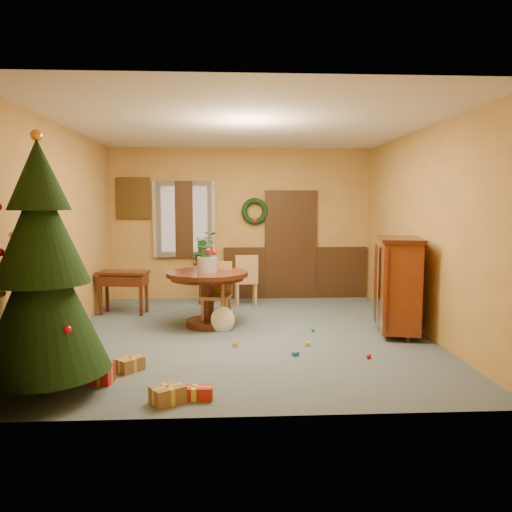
{
  "coord_description": "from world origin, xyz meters",
  "views": [
    {
      "loc": [
        -0.25,
        -6.91,
        1.84
      ],
      "look_at": [
        0.15,
        0.4,
        1.08
      ],
      "focal_mm": 35.0,
      "sensor_mm": 36.0,
      "label": 1
    }
  ],
  "objects": [
    {
      "name": "toy_e",
      "position": [
        -0.17,
        -0.62,
        0.03
      ],
      "size": [
        0.08,
        0.05,
        0.05
      ],
      "primitive_type": "cube",
      "rotation": [
        0.0,
        0.0,
        -0.05
      ],
      "color": "gold",
      "rests_on": "floor"
    },
    {
      "name": "chair_near",
      "position": [
        -0.43,
        0.62,
        0.52
      ],
      "size": [
        0.49,
        0.49,
        0.96
      ],
      "color": "#A56F42",
      "rests_on": "floor"
    },
    {
      "name": "gift_d",
      "position": [
        -0.58,
        -2.33,
        0.06
      ],
      "size": [
        0.35,
        0.15,
        0.12
      ],
      "color": "#A51C16",
      "rests_on": "floor"
    },
    {
      "name": "room_envelope",
      "position": [
        0.21,
        2.7,
        1.12
      ],
      "size": [
        5.5,
        5.5,
        5.5
      ],
      "color": "#394653",
      "rests_on": "ground"
    },
    {
      "name": "stand_plant",
      "position": [
        -0.76,
        2.14,
        0.98
      ],
      "size": [
        0.28,
        0.24,
        0.43
      ],
      "primitive_type": "imported",
      "rotation": [
        0.0,
        0.0,
        -0.24
      ],
      "color": "#19471E",
      "rests_on": "plant_stand"
    },
    {
      "name": "christmas_tree",
      "position": [
        -2.03,
        -2.1,
        1.2
      ],
      "size": [
        1.23,
        1.23,
        2.53
      ],
      "color": "#382111",
      "rests_on": "floor"
    },
    {
      "name": "centerpiece_plant",
      "position": [
        -0.57,
        0.48,
        1.25
      ],
      "size": [
        0.34,
        0.3,
        0.38
      ],
      "primitive_type": "imported",
      "color": "#1E4C23",
      "rests_on": "urn"
    },
    {
      "name": "plant_stand",
      "position": [
        -0.76,
        2.14,
        0.47
      ],
      "size": [
        0.3,
        0.3,
        0.76
      ],
      "color": "black",
      "rests_on": "floor"
    },
    {
      "name": "gift_b",
      "position": [
        -1.56,
        -1.86,
        0.1
      ],
      "size": [
        0.23,
        0.23,
        0.21
      ],
      "color": "#A51C16",
      "rests_on": "floor"
    },
    {
      "name": "sideboard",
      "position": [
        2.15,
        -0.07,
        0.73
      ],
      "size": [
        0.79,
        1.17,
        1.37
      ],
      "color": "#5A150A",
      "rests_on": "floor"
    },
    {
      "name": "gift_a",
      "position": [
        -0.82,
        -2.4,
        0.08
      ],
      "size": [
        0.36,
        0.34,
        0.16
      ],
      "color": "brown",
      "rests_on": "floor"
    },
    {
      "name": "dining_table",
      "position": [
        -0.57,
        0.48,
        0.58
      ],
      "size": [
        1.21,
        1.21,
        0.83
      ],
      "color": "black",
      "rests_on": "floor"
    },
    {
      "name": "writing_desk",
      "position": [
        -2.02,
        1.44,
        0.55
      ],
      "size": [
        0.87,
        0.52,
        0.72
      ],
      "color": "black",
      "rests_on": "floor"
    },
    {
      "name": "urn",
      "position": [
        -0.57,
        0.48,
        0.95
      ],
      "size": [
        0.3,
        0.3,
        0.22
      ],
      "primitive_type": "cylinder",
      "color": "slate",
      "rests_on": "dining_table"
    },
    {
      "name": "guitar",
      "position": [
        -0.34,
        0.19,
        0.41
      ],
      "size": [
        0.41,
        0.57,
        0.8
      ],
      "primitive_type": null,
      "rotation": [
        -0.49,
        0.0,
        0.13
      ],
      "color": "beige",
      "rests_on": "floor"
    },
    {
      "name": "chair_far",
      "position": [
        0.06,
        2.02,
        0.5
      ],
      "size": [
        0.43,
        0.43,
        0.93
      ],
      "color": "#A56F42",
      "rests_on": "floor"
    },
    {
      "name": "toy_d",
      "position": [
        1.41,
        -1.2,
        0.03
      ],
      "size": [
        0.06,
        0.06,
        0.06
      ],
      "primitive_type": "sphere",
      "color": "red",
      "rests_on": "floor"
    },
    {
      "name": "toy_c",
      "position": [
        0.77,
        -0.62,
        0.03
      ],
      "size": [
        0.08,
        0.09,
        0.05
      ],
      "primitive_type": "cube",
      "rotation": [
        0.0,
        0.0,
        1.16
      ],
      "color": "gold",
      "rests_on": "floor"
    },
    {
      "name": "gift_c",
      "position": [
        -1.35,
        -1.49,
        0.08
      ],
      "size": [
        0.33,
        0.34,
        0.15
      ],
      "color": "brown",
      "rests_on": "floor"
    },
    {
      "name": "toy_a",
      "position": [
        0.56,
        -1.04,
        0.03
      ],
      "size": [
        0.09,
        0.09,
        0.05
      ],
      "primitive_type": "cube",
      "rotation": [
        0.0,
        0.0,
        0.75
      ],
      "color": "#235C9B",
      "rests_on": "floor"
    },
    {
      "name": "toy_b",
      "position": [
        0.96,
        0.08,
        0.03
      ],
      "size": [
        0.06,
        0.06,
        0.06
      ],
      "primitive_type": "sphere",
      "color": "#258838",
      "rests_on": "floor"
    }
  ]
}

